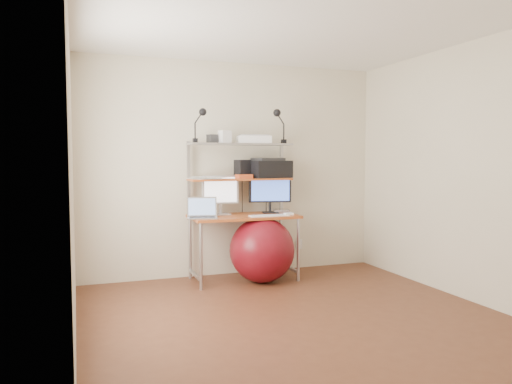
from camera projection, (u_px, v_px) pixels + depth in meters
The scene contains 20 objects.
room at pixel (297, 174), 4.23m from camera, with size 3.60×3.60×3.60m.
computer_desk at pixel (242, 196), 5.66m from camera, with size 1.20×0.60×1.57m.
wall_outlet at pixel (299, 244), 6.26m from camera, with size 0.08×0.01×0.12m, color white.
monitor_silver at pixel (220, 192), 5.65m from camera, with size 0.43×0.16×0.48m.
monitor_black at pixel (270, 192), 5.83m from camera, with size 0.49×0.18×0.50m.
laptop at pixel (202, 214), 5.36m from camera, with size 0.37×0.32×0.28m.
keyboard at pixel (269, 216), 5.53m from camera, with size 0.44×0.13×0.01m, color white.
mouse at pixel (289, 214), 5.62m from camera, with size 0.10×0.06×0.03m, color white.
mac_mini at pixel (281, 211), 5.89m from camera, with size 0.19×0.19×0.04m, color #B8B8BC.
phone at pixel (254, 216), 5.51m from camera, with size 0.06×0.12×0.01m, color black.
printer at pixel (268, 168), 5.87m from camera, with size 0.56×0.44×0.23m.
nas_cube at pixel (242, 169), 5.75m from camera, with size 0.14×0.14×0.21m, color black.
red_box at pixel (244, 176), 5.63m from camera, with size 0.17×0.11×0.05m, color #C74A1F.
scanner at pixel (254, 139), 5.73m from camera, with size 0.41×0.30×0.10m.
box_white at pixel (225, 137), 5.60m from camera, with size 0.12×0.10×0.14m, color white.
box_grey at pixel (212, 139), 5.58m from camera, with size 0.10×0.10×0.10m, color #2C2C2E.
clip_lamp_left at pixel (201, 118), 5.42m from camera, with size 0.15×0.08×0.37m.
clip_lamp_right at pixel (278, 118), 5.78m from camera, with size 0.16×0.09×0.40m.
exercise_ball at pixel (262, 250), 5.54m from camera, with size 0.73×0.73×0.73m, color maroon.
paper_stack at pixel (207, 178), 5.58m from camera, with size 0.42×0.42×0.02m.
Camera 1 is at (-1.78, -3.86, 1.39)m, focal length 35.00 mm.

